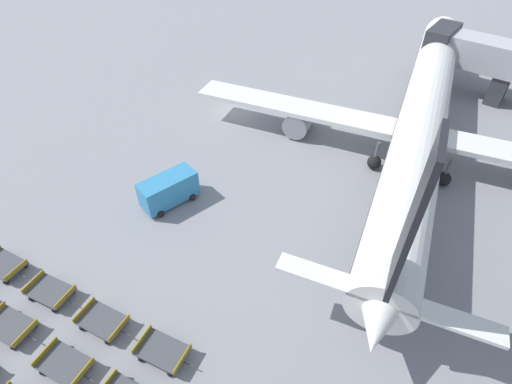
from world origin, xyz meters
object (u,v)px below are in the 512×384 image
baggage_dolly_row_far_col_b (50,292)px  baggage_dolly_row_far_col_d (163,351)px  airplane (422,121)px  baggage_dolly_row_mid_b_col_c (65,365)px  service_van (169,190)px  baggage_dolly_row_far_col_a (4,265)px  baggage_dolly_row_mid_b_col_b (10,326)px  baggage_dolly_row_far_col_c (103,321)px

baggage_dolly_row_far_col_b → baggage_dolly_row_far_col_d: 8.60m
airplane → baggage_dolly_row_mid_b_col_c: airplane is taller
service_van → baggage_dolly_row_far_col_a: size_ratio=1.37×
airplane → baggage_dolly_row_mid_b_col_b: size_ratio=12.84×
airplane → baggage_dolly_row_far_col_a: bearing=-126.2°
airplane → baggage_dolly_row_far_col_a: 33.74m
baggage_dolly_row_far_col_a → baggage_dolly_row_far_col_c: size_ratio=1.00×
service_van → airplane: bearing=48.0°
baggage_dolly_row_mid_b_col_b → baggage_dolly_row_far_col_d: same height
service_van → baggage_dolly_row_mid_b_col_c: size_ratio=1.36×
baggage_dolly_row_mid_b_col_c → baggage_dolly_row_far_col_c: bearing=94.0°
baggage_dolly_row_far_col_d → baggage_dolly_row_far_col_c: bearing=-174.4°
baggage_dolly_row_far_col_a → baggage_dolly_row_far_col_d: same height
baggage_dolly_row_mid_b_col_c → baggage_dolly_row_far_col_d: (4.04, 3.30, 0.00)m
baggage_dolly_row_far_col_a → baggage_dolly_row_mid_b_col_b: bearing=-30.1°
baggage_dolly_row_far_col_a → baggage_dolly_row_far_col_c: 8.74m
baggage_dolly_row_far_col_d → baggage_dolly_row_far_col_a: bearing=-176.1°
service_van → baggage_dolly_row_mid_b_col_c: service_van is taller
baggage_dolly_row_far_col_c → baggage_dolly_row_far_col_d: 4.26m
baggage_dolly_row_far_col_a → baggage_dolly_row_far_col_b: size_ratio=0.99×
airplane → service_van: 22.07m
service_van → baggage_dolly_row_far_col_c: size_ratio=1.36×
service_van → baggage_dolly_row_far_col_d: 12.65m
baggage_dolly_row_mid_b_col_b → baggage_dolly_row_far_col_d: 9.25m
airplane → service_van: bearing=-132.0°
baggage_dolly_row_mid_b_col_c → baggage_dolly_row_far_col_b: same height
service_van → baggage_dolly_row_mid_b_col_c: bearing=-74.1°
baggage_dolly_row_mid_b_col_c → airplane: bearing=69.7°
baggage_dolly_row_mid_b_col_c → baggage_dolly_row_far_col_b: 5.25m
baggage_dolly_row_far_col_b → baggage_dolly_row_far_col_c: (4.33, 0.24, 0.00)m
baggage_dolly_row_far_col_a → baggage_dolly_row_far_col_d: (12.97, 0.88, 0.00)m
baggage_dolly_row_far_col_b → baggage_dolly_row_far_col_d: bearing=4.4°
baggage_dolly_row_mid_b_col_b → baggage_dolly_row_far_col_a: 5.06m
service_van → baggage_dolly_row_mid_b_col_b: size_ratio=1.36×
airplane → baggage_dolly_row_far_col_a: size_ratio=12.93×
baggage_dolly_row_mid_b_col_b → baggage_dolly_row_far_col_c: (4.35, 3.00, 0.00)m
airplane → baggage_dolly_row_far_col_a: airplane is taller
baggage_dolly_row_far_col_a → baggage_dolly_row_far_col_c: same height
airplane → baggage_dolly_row_far_col_c: (-11.13, -26.67, -2.95)m
baggage_dolly_row_mid_b_col_b → baggage_dolly_row_far_col_a: (-4.38, 2.54, 0.00)m
baggage_dolly_row_mid_b_col_b → baggage_dolly_row_mid_b_col_c: bearing=1.4°
airplane → baggage_dolly_row_far_col_c: 29.04m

